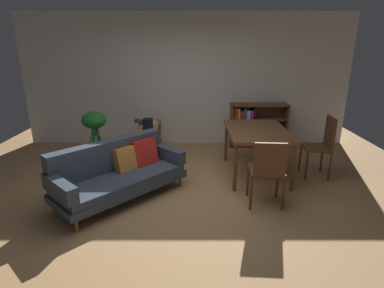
# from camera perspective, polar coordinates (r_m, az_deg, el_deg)

# --- Properties ---
(ground_plane) EXTENTS (8.16, 8.16, 0.00)m
(ground_plane) POSITION_cam_1_polar(r_m,az_deg,el_deg) (4.41, -1.73, -10.40)
(ground_plane) COLOR tan
(back_wall_panel) EXTENTS (6.80, 0.10, 2.70)m
(back_wall_panel) POSITION_cam_1_polar(r_m,az_deg,el_deg) (6.62, -1.22, 11.57)
(back_wall_panel) COLOR silver
(back_wall_panel) RESTS_ON ground_plane
(fabric_couch) EXTENTS (1.82, 1.84, 0.79)m
(fabric_couch) POSITION_cam_1_polar(r_m,az_deg,el_deg) (4.51, -13.46, -4.83)
(fabric_couch) COLOR olive
(fabric_couch) RESTS_ON ground_plane
(media_console) EXTENTS (0.38, 1.13, 0.63)m
(media_console) POSITION_cam_1_polar(r_m,az_deg,el_deg) (5.93, -8.13, 0.39)
(media_console) COLOR olive
(media_console) RESTS_ON ground_plane
(open_laptop) EXTENTS (0.45, 0.34, 0.06)m
(open_laptop) POSITION_cam_1_polar(r_m,az_deg,el_deg) (6.05, -8.41, 4.03)
(open_laptop) COLOR silver
(open_laptop) RESTS_ON media_console
(desk_speaker) EXTENTS (0.18, 0.18, 0.21)m
(desk_speaker) POSITION_cam_1_polar(r_m,az_deg,el_deg) (5.52, -8.27, 3.59)
(desk_speaker) COLOR black
(desk_speaker) RESTS_ON media_console
(potted_floor_plant) EXTENTS (0.43, 0.49, 0.96)m
(potted_floor_plant) POSITION_cam_1_polar(r_m,az_deg,el_deg) (5.78, -17.58, 2.51)
(potted_floor_plant) COLOR brown
(potted_floor_plant) RESTS_ON ground_plane
(dining_table) EXTENTS (0.95, 1.37, 0.77)m
(dining_table) POSITION_cam_1_polar(r_m,az_deg,el_deg) (5.12, 11.75, 1.85)
(dining_table) COLOR brown
(dining_table) RESTS_ON ground_plane
(dining_chair_near) EXTENTS (0.48, 0.45, 0.93)m
(dining_chair_near) POSITION_cam_1_polar(r_m,az_deg,el_deg) (4.18, 13.58, -4.44)
(dining_chair_near) COLOR #56351E
(dining_chair_near) RESTS_ON ground_plane
(dining_chair_far) EXTENTS (0.43, 0.45, 1.00)m
(dining_chair_far) POSITION_cam_1_polar(r_m,az_deg,el_deg) (5.40, 22.65, 0.11)
(dining_chair_far) COLOR #56351E
(dining_chair_far) RESTS_ON ground_plane
(bookshelf) EXTENTS (1.18, 0.33, 0.90)m
(bookshelf) POSITION_cam_1_polar(r_m,az_deg,el_deg) (6.71, 11.14, 3.55)
(bookshelf) COLOR brown
(bookshelf) RESTS_ON ground_plane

